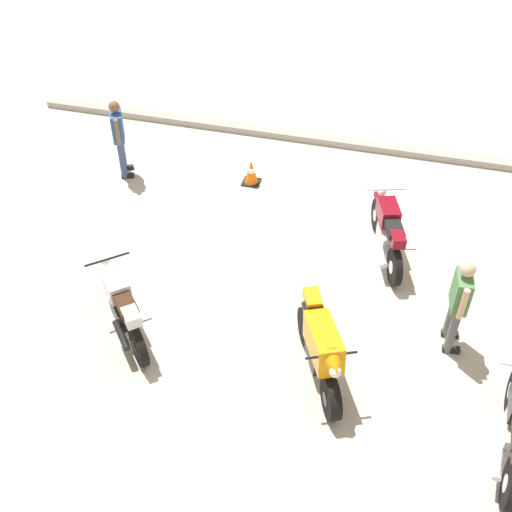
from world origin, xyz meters
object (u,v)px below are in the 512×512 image
at_px(motorcycle_silver_cruiser, 122,306).
at_px(person_in_blue_shirt, 119,134).
at_px(motorcycle_maroon_cruiser, 387,231).
at_px(motorcycle_orange_sportbike, 321,347).
at_px(traffic_cone, 251,172).
at_px(person_in_green_shirt, 459,300).

relative_size(motorcycle_silver_cruiser, person_in_blue_shirt, 0.98).
relative_size(motorcycle_maroon_cruiser, motorcycle_orange_sportbike, 1.09).
bearing_deg(person_in_blue_shirt, traffic_cone, -17.71).
bearing_deg(motorcycle_silver_cruiser, motorcycle_orange_sportbike, -133.64).
xyz_separation_m(motorcycle_orange_sportbike, person_in_blue_shirt, (-4.99, 4.18, 0.35)).
relative_size(person_in_green_shirt, traffic_cone, 3.07).
height_order(motorcycle_maroon_cruiser, motorcycle_silver_cruiser, same).
distance_m(motorcycle_silver_cruiser, person_in_blue_shirt, 4.54).
distance_m(motorcycle_silver_cruiser, person_in_green_shirt, 5.00).
distance_m(motorcycle_silver_cruiser, traffic_cone, 4.56).
height_order(person_in_blue_shirt, person_in_green_shirt, person_in_blue_shirt).
distance_m(motorcycle_orange_sportbike, person_in_blue_shirt, 6.52).
xyz_separation_m(motorcycle_maroon_cruiser, motorcycle_silver_cruiser, (-3.70, -2.91, 0.00)).
xyz_separation_m(person_in_blue_shirt, traffic_cone, (2.68, 0.38, -0.69)).
bearing_deg(motorcycle_silver_cruiser, person_in_green_shirt, -120.15).
distance_m(motorcycle_orange_sportbike, person_in_green_shirt, 2.13).
bearing_deg(motorcycle_maroon_cruiser, person_in_blue_shirt, 60.15).
height_order(motorcycle_silver_cruiser, traffic_cone, motorcycle_silver_cruiser).
bearing_deg(traffic_cone, person_in_blue_shirt, -172.00).
xyz_separation_m(motorcycle_orange_sportbike, person_in_green_shirt, (1.79, 1.12, 0.33)).
height_order(motorcycle_orange_sportbike, traffic_cone, motorcycle_orange_sportbike).
relative_size(motorcycle_maroon_cruiser, traffic_cone, 3.82).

